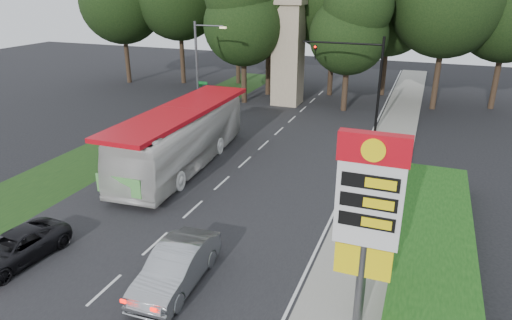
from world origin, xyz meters
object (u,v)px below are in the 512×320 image
at_px(streetlight_signs, 199,67).
at_px(suv_charcoal, 15,248).
at_px(traffic_signal_mast, 363,71).
at_px(monument, 288,49).
at_px(gas_station_pylon, 368,209).
at_px(sedan_silver, 176,267).
at_px(transit_bus, 182,138).

xyz_separation_m(streetlight_signs, suv_charcoal, (2.35, -21.21, -3.81)).
height_order(traffic_signal_mast, streetlight_signs, streetlight_signs).
height_order(monument, suv_charcoal, monument).
bearing_deg(gas_station_pylon, streetlight_signs, 128.96).
bearing_deg(monument, sedan_silver, -81.14).
distance_m(monument, suv_charcoal, 29.66).
xyz_separation_m(traffic_signal_mast, suv_charcoal, (-10.32, -23.20, -4.04)).
xyz_separation_m(transit_bus, suv_charcoal, (-1.21, -11.88, -1.22)).
xyz_separation_m(streetlight_signs, sedan_silver, (9.38, -20.20, -3.64)).
xyz_separation_m(gas_station_pylon, monument, (-11.20, 28.01, 0.66)).
relative_size(streetlight_signs, transit_bus, 0.60).
bearing_deg(transit_bus, gas_station_pylon, -44.32).
distance_m(gas_station_pylon, monument, 30.17).
bearing_deg(gas_station_pylon, monument, 111.80).
bearing_deg(sedan_silver, gas_station_pylon, -1.14).
bearing_deg(gas_station_pylon, sedan_silver, -178.40).
bearing_deg(suv_charcoal, monument, 90.33).
bearing_deg(gas_station_pylon, transit_bus, 139.75).
height_order(streetlight_signs, suv_charcoal, streetlight_signs).
distance_m(traffic_signal_mast, suv_charcoal, 25.71).
distance_m(traffic_signal_mast, monument, 9.76).
distance_m(monument, transit_bus, 17.68).
height_order(monument, sedan_silver, monument).
bearing_deg(suv_charcoal, traffic_signal_mast, 71.52).
distance_m(transit_bus, sedan_silver, 12.38).
bearing_deg(monument, suv_charcoal, -95.17).
distance_m(streetlight_signs, suv_charcoal, 21.68).
bearing_deg(sedan_silver, transit_bus, 115.41).
xyz_separation_m(traffic_signal_mast, transit_bus, (-9.11, -11.31, -2.83)).
bearing_deg(traffic_signal_mast, gas_station_pylon, -80.91).
bearing_deg(monument, transit_bus, -94.71).
distance_m(streetlight_signs, sedan_silver, 22.57).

